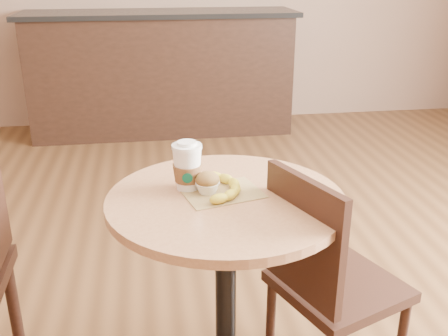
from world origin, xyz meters
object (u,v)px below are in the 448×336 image
coffee_cup (187,168)px  banana (225,186)px  cafe_table (226,252)px  muffin (207,183)px  chair_right (326,279)px

coffee_cup → banana: (0.11, -0.04, -0.05)m
cafe_table → coffee_cup: bearing=145.3°
coffee_cup → banana: bearing=-15.6°
cafe_table → banana: (0.00, 0.03, 0.22)m
muffin → banana: 0.06m
muffin → banana: size_ratio=0.33×
banana → coffee_cup: bearing=166.7°
chair_right → coffee_cup: bearing=47.7°
chair_right → banana: bearing=48.0°
chair_right → muffin: 0.51m
chair_right → muffin: bearing=51.1°
chair_right → muffin: (-0.37, 0.11, 0.32)m
cafe_table → chair_right: chair_right is taller
chair_right → muffin: chair_right is taller
chair_right → coffee_cup: coffee_cup is taller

